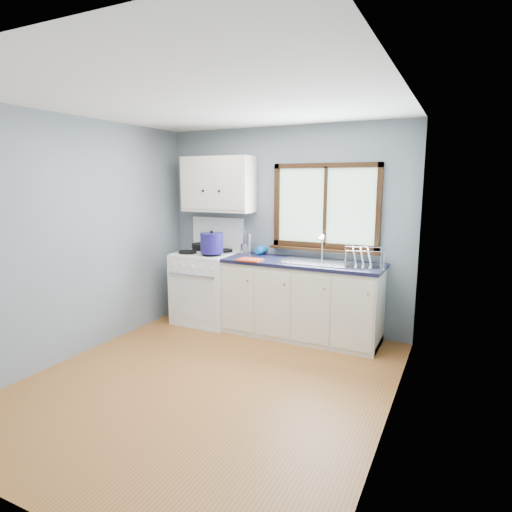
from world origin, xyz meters
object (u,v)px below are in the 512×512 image
at_px(sink, 316,268).
at_px(stockpot, 212,243).
at_px(dish_rack, 363,262).
at_px(gas_range, 207,285).
at_px(base_cabinets, 301,303).
at_px(utensil_crock, 245,249).
at_px(skillet, 202,246).
at_px(thermos, 249,244).

xyz_separation_m(sink, stockpot, (-1.30, -0.18, 0.23)).
xyz_separation_m(stockpot, dish_rack, (1.83, 0.16, -0.11)).
xyz_separation_m(gas_range, base_cabinets, (1.31, 0.02, -0.08)).
distance_m(stockpot, utensil_crock, 0.44).
relative_size(skillet, stockpot, 1.32).
distance_m(gas_range, dish_rack, 2.07).
height_order(base_cabinets, thermos, thermos).
xyz_separation_m(thermos, dish_rack, (1.47, -0.16, -0.08)).
bearing_deg(thermos, base_cabinets, -9.98).
bearing_deg(thermos, dish_rack, -6.13).
distance_m(base_cabinets, dish_rack, 0.91).
bearing_deg(utensil_crock, thermos, -3.80).
distance_m(gas_range, stockpot, 0.64).
xyz_separation_m(sink, skillet, (-1.65, 0.14, 0.13)).
bearing_deg(utensil_crock, base_cabinets, -9.52).
bearing_deg(base_cabinets, skillet, 174.57).
height_order(utensil_crock, dish_rack, utensil_crock).
bearing_deg(skillet, sink, -29.73).
height_order(base_cabinets, stockpot, stockpot).
bearing_deg(thermos, sink, -8.13).
bearing_deg(gas_range, skillet, 135.69).
bearing_deg(sink, stockpot, -171.98).
distance_m(sink, dish_rack, 0.55).
bearing_deg(stockpot, gas_range, 139.07).
relative_size(stockpot, utensil_crock, 0.97).
relative_size(base_cabinets, skillet, 4.19).
relative_size(gas_range, sink, 1.62).
bearing_deg(sink, skillet, 175.15).
bearing_deg(sink, utensil_crock, 172.14).
relative_size(skillet, thermos, 1.66).
relative_size(base_cabinets, thermos, 6.96).
distance_m(stockpot, dish_rack, 1.84).
xyz_separation_m(stockpot, utensil_crock, (0.29, 0.32, -0.10)).
relative_size(sink, skillet, 1.90).
distance_m(sink, stockpot, 1.33).
xyz_separation_m(gas_range, thermos, (0.54, 0.15, 0.56)).
bearing_deg(gas_range, utensil_crock, 18.06).
relative_size(base_cabinets, utensil_crock, 5.36).
relative_size(utensil_crock, dish_rack, 0.72).
bearing_deg(stockpot, sink, 8.02).
bearing_deg(gas_range, thermos, 15.70).
relative_size(gas_range, stockpot, 4.05).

